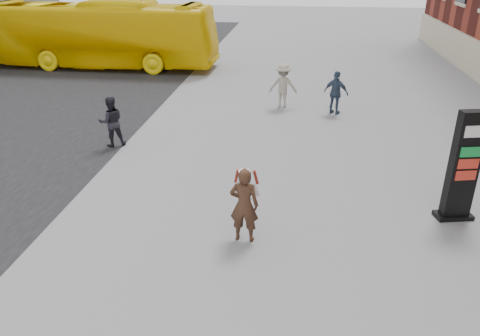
# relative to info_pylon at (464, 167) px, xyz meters

# --- Properties ---
(ground) EXTENTS (100.00, 100.00, 0.00)m
(ground) POSITION_rel_info_pylon_xyz_m (-4.46, -1.23, -1.33)
(ground) COLOR #9E9EA3
(info_pylon) EXTENTS (0.93, 0.60, 2.67)m
(info_pylon) POSITION_rel_info_pylon_xyz_m (0.00, 0.00, 0.00)
(info_pylon) COLOR black
(info_pylon) RESTS_ON ground
(woman) EXTENTS (0.66, 0.61, 1.73)m
(woman) POSITION_rel_info_pylon_xyz_m (-4.87, -1.55, -0.45)
(woman) COLOR #3C2419
(woman) RESTS_ON ground
(bus) EXTENTS (12.72, 3.17, 3.53)m
(bus) POSITION_rel_info_pylon_xyz_m (-14.68, 14.61, 0.43)
(bus) COLOR yellow
(bus) RESTS_ON road
(pedestrian_a) EXTENTS (1.00, 0.93, 1.65)m
(pedestrian_a) POSITION_rel_info_pylon_xyz_m (-9.78, 3.43, -0.51)
(pedestrian_a) COLOR black
(pedestrian_a) RESTS_ON ground
(pedestrian_b) EXTENTS (1.16, 0.68, 1.78)m
(pedestrian_b) POSITION_rel_info_pylon_xyz_m (-4.45, 8.40, -0.45)
(pedestrian_b) COLOR #9F9582
(pedestrian_b) RESTS_ON ground
(pedestrian_c) EXTENTS (1.07, 0.80, 1.69)m
(pedestrian_c) POSITION_rel_info_pylon_xyz_m (-2.37, 7.73, -0.49)
(pedestrian_c) COLOR #324259
(pedestrian_c) RESTS_ON ground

